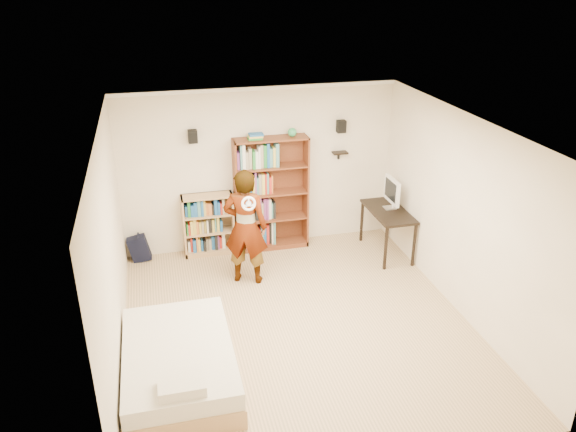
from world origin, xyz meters
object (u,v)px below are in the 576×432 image
daybed (179,359)px  person (246,227)px  computer_desk (387,232)px  low_bookshelf (208,225)px  tall_bookshelf (271,194)px

daybed → person: size_ratio=1.07×
daybed → computer_desk: bearing=33.5°
low_bookshelf → person: size_ratio=0.58×
low_bookshelf → computer_desk: size_ratio=0.92×
low_bookshelf → person: 1.19m
low_bookshelf → tall_bookshelf: bearing=-1.2°
low_bookshelf → person: person is taller
computer_desk → daybed: (-3.56, -2.36, -0.10)m
tall_bookshelf → daybed: (-1.76, -3.04, -0.67)m
low_bookshelf → computer_desk: bearing=-13.9°
computer_desk → person: size_ratio=0.63×
tall_bookshelf → low_bookshelf: 1.14m
person → daybed: bearing=81.6°
computer_desk → person: person is taller
computer_desk → daybed: bearing=-146.5°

